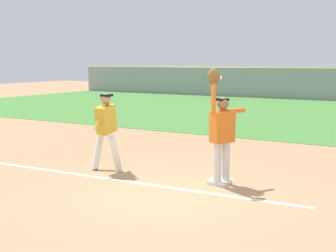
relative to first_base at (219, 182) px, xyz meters
name	(u,v)px	position (x,y,z in m)	size (l,w,h in m)	color
ground_plane	(167,196)	(-0.47, -1.23, -0.04)	(73.40, 73.40, 0.00)	tan
outfield_grass	(332,115)	(-0.47, 13.39, -0.04)	(41.88, 16.16, 0.01)	#478438
chalk_foul_line	(40,169)	(-4.00, -0.90, -0.04)	(12.00, 0.10, 0.01)	white
first_base	(219,182)	(0.00, 0.00, 0.00)	(0.38, 0.38, 0.08)	white
fielder	(221,128)	(0.05, -0.05, 1.08)	(0.54, 0.83, 2.28)	silver
runner	(106,126)	(-2.60, -0.26, 0.96)	(0.75, 0.85, 1.72)	white
baseball	(220,78)	(-0.16, 0.33, 2.05)	(0.07, 0.07, 0.07)	white
parked_car_blue	(207,83)	(-12.75, 25.86, 0.63)	(4.54, 2.39, 1.25)	#23389E
parked_car_white	(285,85)	(-6.19, 25.51, 0.63)	(4.58, 2.48, 1.25)	white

